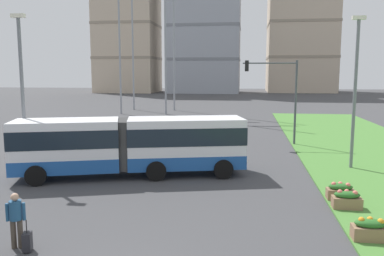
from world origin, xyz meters
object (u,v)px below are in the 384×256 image
(car_maroon_sedan, at_px, (123,135))
(traffic_light_far_right, at_px, (278,87))
(flower_planter_1, at_px, (370,229))
(apartment_tower_west, at_px, (127,9))
(pedestrian_crossing, at_px, (16,217))
(flower_planter_2, at_px, (347,199))
(apartment_tower_centre, at_px, (301,26))
(rolling_suitcase, at_px, (27,242))
(articulated_bus, at_px, (131,145))
(streetlight_median, at_px, (355,86))
(streetlight_left, at_px, (22,87))
(flower_planter_3, at_px, (340,191))

(car_maroon_sedan, relative_size, traffic_light_far_right, 0.73)
(flower_planter_1, distance_m, apartment_tower_west, 105.47)
(pedestrian_crossing, bearing_deg, flower_planter_2, 24.49)
(car_maroon_sedan, bearing_deg, flower_planter_1, -49.95)
(apartment_tower_centre, bearing_deg, pedestrian_crossing, -101.39)
(rolling_suitcase, height_order, traffic_light_far_right, traffic_light_far_right)
(articulated_bus, bearing_deg, rolling_suitcase, -93.54)
(pedestrian_crossing, relative_size, apartment_tower_centre, 0.05)
(flower_planter_1, relative_size, streetlight_median, 0.13)
(pedestrian_crossing, xyz_separation_m, apartment_tower_west, (-26.15, 98.16, 21.61))
(pedestrian_crossing, xyz_separation_m, streetlight_median, (12.78, 12.10, 3.63))
(articulated_bus, distance_m, pedestrian_crossing, 9.01)
(streetlight_median, bearing_deg, flower_planter_1, -100.59)
(car_maroon_sedan, xyz_separation_m, pedestrian_crossing, (2.19, -17.48, 0.25))
(apartment_tower_centre, bearing_deg, streetlight_left, -104.89)
(rolling_suitcase, relative_size, flower_planter_1, 0.88)
(traffic_light_far_right, bearing_deg, streetlight_median, -63.75)
(articulated_bus, relative_size, car_maroon_sedan, 2.64)
(traffic_light_far_right, height_order, streetlight_median, streetlight_median)
(pedestrian_crossing, distance_m, rolling_suitcase, 0.85)
(flower_planter_3, bearing_deg, streetlight_median, 72.49)
(pedestrian_crossing, distance_m, apartment_tower_centre, 110.75)
(flower_planter_3, distance_m, apartment_tower_west, 101.70)
(articulated_bus, height_order, flower_planter_1, articulated_bus)
(flower_planter_1, height_order, traffic_light_far_right, traffic_light_far_right)
(articulated_bus, xyz_separation_m, streetlight_left, (-5.66, -0.41, 2.95))
(flower_planter_1, distance_m, apartment_tower_centre, 107.36)
(flower_planter_1, relative_size, traffic_light_far_right, 0.18)
(traffic_light_far_right, xyz_separation_m, apartment_tower_west, (-35.36, 78.82, 18.31))
(flower_planter_1, bearing_deg, rolling_suitcase, -168.46)
(car_maroon_sedan, distance_m, apartment_tower_west, 86.95)
(pedestrian_crossing, xyz_separation_m, rolling_suitcase, (0.45, -0.20, -0.69))
(flower_planter_2, relative_size, streetlight_median, 0.13)
(car_maroon_sedan, bearing_deg, pedestrian_crossing, -82.86)
(articulated_bus, bearing_deg, apartment_tower_west, 106.93)
(apartment_tower_centre, bearing_deg, streetlight_median, -95.29)
(streetlight_median, bearing_deg, flower_planter_2, -104.90)
(flower_planter_3, bearing_deg, flower_planter_1, -90.00)
(rolling_suitcase, relative_size, apartment_tower_centre, 0.03)
(pedestrian_crossing, bearing_deg, traffic_light_far_right, 64.52)
(articulated_bus, xyz_separation_m, traffic_light_far_right, (8.20, 10.41, 2.64))
(flower_planter_1, bearing_deg, streetlight_left, 157.04)
(apartment_tower_west, distance_m, apartment_tower_centre, 48.76)
(streetlight_median, bearing_deg, traffic_light_far_right, 116.25)
(pedestrian_crossing, relative_size, rolling_suitcase, 1.79)
(flower_planter_1, bearing_deg, flower_planter_2, 90.00)
(flower_planter_2, bearing_deg, rolling_suitcase, -153.69)
(rolling_suitcase, bearing_deg, flower_planter_3, 31.02)
(pedestrian_crossing, relative_size, apartment_tower_west, 0.04)
(pedestrian_crossing, xyz_separation_m, flower_planter_3, (10.88, 6.07, -0.58))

